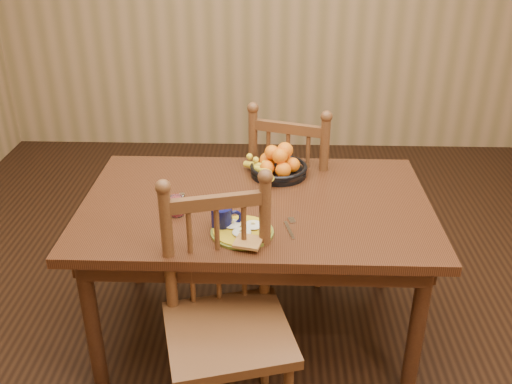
{
  "coord_description": "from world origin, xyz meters",
  "views": [
    {
      "loc": [
        0.08,
        -2.31,
        1.99
      ],
      "look_at": [
        0.0,
        0.0,
        0.8
      ],
      "focal_mm": 40.0,
      "sensor_mm": 36.0,
      "label": 1
    }
  ],
  "objects_px": {
    "dining_table": "(256,218)",
    "chair_near": "(226,322)",
    "coffee_mug": "(223,218)",
    "breakfast_plate": "(243,232)",
    "chair_far": "(294,193)",
    "fruit_bowl": "(277,165)"
  },
  "relations": [
    {
      "from": "chair_far",
      "to": "coffee_mug",
      "type": "bearing_deg",
      "value": 85.29
    },
    {
      "from": "chair_far",
      "to": "coffee_mug",
      "type": "height_order",
      "value": "chair_far"
    },
    {
      "from": "dining_table",
      "to": "chair_near",
      "type": "distance_m",
      "value": 0.59
    },
    {
      "from": "chair_far",
      "to": "breakfast_plate",
      "type": "height_order",
      "value": "chair_far"
    },
    {
      "from": "chair_near",
      "to": "fruit_bowl",
      "type": "height_order",
      "value": "chair_near"
    },
    {
      "from": "fruit_bowl",
      "to": "dining_table",
      "type": "bearing_deg",
      "value": -108.8
    },
    {
      "from": "coffee_mug",
      "to": "fruit_bowl",
      "type": "height_order",
      "value": "fruit_bowl"
    },
    {
      "from": "coffee_mug",
      "to": "dining_table",
      "type": "bearing_deg",
      "value": 61.41
    },
    {
      "from": "chair_near",
      "to": "coffee_mug",
      "type": "height_order",
      "value": "chair_near"
    },
    {
      "from": "dining_table",
      "to": "coffee_mug",
      "type": "distance_m",
      "value": 0.31
    },
    {
      "from": "chair_far",
      "to": "fruit_bowl",
      "type": "relative_size",
      "value": 3.21
    },
    {
      "from": "dining_table",
      "to": "chair_near",
      "type": "xyz_separation_m",
      "value": [
        -0.1,
        -0.56,
        -0.16
      ]
    },
    {
      "from": "breakfast_plate",
      "to": "fruit_bowl",
      "type": "relative_size",
      "value": 0.92
    },
    {
      "from": "coffee_mug",
      "to": "chair_far",
      "type": "bearing_deg",
      "value": 67.76
    },
    {
      "from": "breakfast_plate",
      "to": "chair_far",
      "type": "bearing_deg",
      "value": 73.94
    },
    {
      "from": "coffee_mug",
      "to": "breakfast_plate",
      "type": "bearing_deg",
      "value": -28.53
    },
    {
      "from": "dining_table",
      "to": "breakfast_plate",
      "type": "relative_size",
      "value": 5.37
    },
    {
      "from": "chair_near",
      "to": "coffee_mug",
      "type": "distance_m",
      "value": 0.43
    },
    {
      "from": "dining_table",
      "to": "fruit_bowl",
      "type": "bearing_deg",
      "value": 71.2
    },
    {
      "from": "breakfast_plate",
      "to": "chair_near",
      "type": "bearing_deg",
      "value": -101.17
    },
    {
      "from": "dining_table",
      "to": "chair_near",
      "type": "bearing_deg",
      "value": -100.15
    },
    {
      "from": "coffee_mug",
      "to": "fruit_bowl",
      "type": "relative_size",
      "value": 0.41
    }
  ]
}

